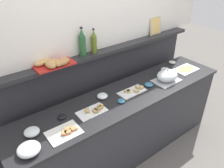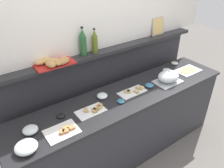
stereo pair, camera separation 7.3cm
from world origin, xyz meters
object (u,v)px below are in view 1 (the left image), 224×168
Objects in this scene: condiment_bowl_teal at (121,101)px; sandwich_platter_rear at (65,132)px; cold_cuts_platter at (186,69)px; framed_picture at (155,26)px; glass_bowl_medium at (165,70)px; sandwich_platter_front at (133,91)px; condiment_bowl_cream at (149,85)px; glass_bowl_small at (102,96)px; condiment_bowl_red at (62,117)px; glass_bowl_extra at (29,149)px; bread_basket at (52,63)px; sandwich_platter_side at (93,111)px; condiment_bowl_dark at (172,62)px; glass_bowl_large at (32,132)px; wine_bottle_green at (82,43)px; serving_cloche at (167,76)px; olive_oil_bottle at (94,42)px.

sandwich_platter_rear is at bearing -175.06° from condiment_bowl_teal.
cold_cuts_platter is 1.43× the size of framed_picture.
glass_bowl_medium is at bearing 8.99° from sandwich_platter_rear.
sandwich_platter_front is at bearing 178.20° from cold_cuts_platter.
condiment_bowl_cream is 1.23× the size of condiment_bowl_teal.
glass_bowl_small reaches higher than glass_bowl_medium.
glass_bowl_medium is at bearing 1.84° from condiment_bowl_red.
cold_cuts_platter is 1.80× the size of glass_bowl_extra.
framed_picture reaches higher than bread_basket.
sandwich_platter_side is 0.89× the size of cold_cuts_platter.
sandwich_platter_rear is 3.09× the size of condiment_bowl_dark.
glass_bowl_large reaches higher than sandwich_platter_front.
bread_basket reaches higher than sandwich_platter_side.
wine_bottle_green is at bearing 96.31° from glass_bowl_small.
condiment_bowl_cream is 0.88m from framed_picture.
sandwich_platter_rear is 0.64m from glass_bowl_small.
glass_bowl_extra is at bearing -170.30° from condiment_bowl_dark.
glass_bowl_large reaches higher than condiment_bowl_dark.
sandwich_platter_rear is 0.39m from sandwich_platter_side.
condiment_bowl_teal is at bearing -13.23° from condiment_bowl_red.
sandwich_platter_rear is 0.88× the size of serving_cloche.
condiment_bowl_dark is 1.33m from olive_oil_bottle.
condiment_bowl_teal is (0.33, -0.04, 0.00)m from sandwich_platter_side.
sandwich_platter_side is 0.63m from bread_basket.
sandwich_platter_rear reaches higher than condiment_bowl_red.
sandwich_platter_side is (-0.57, -0.03, 0.00)m from sandwich_platter_front.
serving_cloche reaches higher than glass_bowl_small.
serving_cloche is at bearing -135.03° from glass_bowl_medium.
bread_basket is at bearing -174.16° from wine_bottle_green.
condiment_bowl_dark is at bearing 87.33° from cold_cuts_platter.
wine_bottle_green is 1.33× the size of framed_picture.
wine_bottle_green is at bearing 106.45° from condiment_bowl_teal.
cold_cuts_platter is 1.82m from condiment_bowl_red.
bread_basket is at bearing 147.49° from glass_bowl_small.
sandwich_platter_side is 2.16× the size of glass_bowl_large.
serving_cloche is at bearing 0.24° from condiment_bowl_teal.
glass_bowl_large is at bearing 145.27° from sandwich_platter_rear.
glass_bowl_small is 0.65m from bread_basket.
sandwich_platter_side is 2.91× the size of condiment_bowl_cream.
glass_bowl_medium is 0.42× the size of olive_oil_bottle.
glass_bowl_small is at bearing -163.80° from framed_picture.
glass_bowl_small is at bearing -110.16° from olive_oil_bottle.
glass_bowl_small is 1.32m from condiment_bowl_dark.
condiment_bowl_red is (-0.87, 0.07, 0.00)m from sandwich_platter_front.
condiment_bowl_cream is 1.11m from condiment_bowl_red.
condiment_bowl_red is at bearing -107.90° from bread_basket.
sandwich_platter_side is 1.55m from condiment_bowl_dark.
condiment_bowl_red is at bearing -175.23° from glass_bowl_small.
bread_basket reaches higher than sandwich_platter_front.
serving_cloche is (1.07, -0.04, 0.06)m from sandwich_platter_side.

